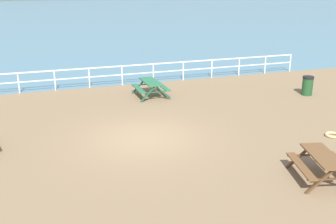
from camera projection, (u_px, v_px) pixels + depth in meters
The scene contains 7 objects.
ground_plane at pixel (143, 141), 14.87m from camera, with size 30.00×24.00×0.20m, color #846B4C.
sea_band at pixel (56, 14), 62.31m from camera, with size 142.00×90.00×0.01m, color teal.
seaward_railing at pixel (106, 73), 21.57m from camera, with size 23.07×0.07×1.08m.
picnic_table_near_right at pixel (323, 161), 11.67m from camera, with size 1.90×2.12×0.80m.
picnic_table_mid_centre at pixel (151, 85), 19.81m from camera, with size 1.58×1.84×0.80m.
litter_bin at pixel (307, 86), 20.07m from camera, with size 0.55×0.55×0.95m.
rope_coil at pixel (332, 135), 15.00m from camera, with size 0.55×0.55×0.11m, color tan.
Camera 1 is at (-3.41, -13.35, 5.67)m, focal length 43.18 mm.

